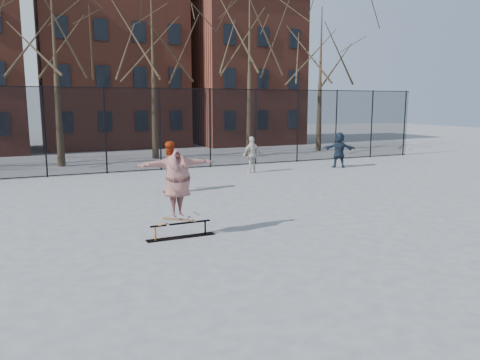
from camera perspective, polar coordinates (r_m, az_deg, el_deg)
name	(u,v)px	position (r m, az deg, el deg)	size (l,w,h in m)	color
ground	(262,246)	(10.98, 2.70, -8.00)	(100.00, 100.00, 0.00)	slate
skate_rail	(181,232)	(11.66, -7.22, -6.26)	(1.72, 0.26, 0.38)	black
skateboard	(178,221)	(11.57, -7.52, -4.93)	(0.91, 0.22, 0.11)	brown
skater	(178,185)	(11.39, -7.61, -0.66)	(2.02, 0.55, 1.64)	#38388C
bystander_red	(169,167)	(17.41, -8.65, 1.59)	(0.92, 0.72, 1.89)	#A42D0E
bystander_white	(252,155)	(22.13, 1.48, 3.12)	(1.00, 0.42, 1.71)	beige
bystander_navy	(339,150)	(24.37, 11.98, 3.62)	(1.68, 0.53, 1.81)	#1B2637
fence	(135,129)	(22.83, -12.66, 6.11)	(34.03, 0.07, 4.00)	black
tree_row	(110,25)	(27.13, -15.58, 17.73)	(33.66, 7.46, 10.67)	black
rowhouses	(103,63)	(35.82, -16.32, 13.52)	(29.00, 7.00, 13.00)	brown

